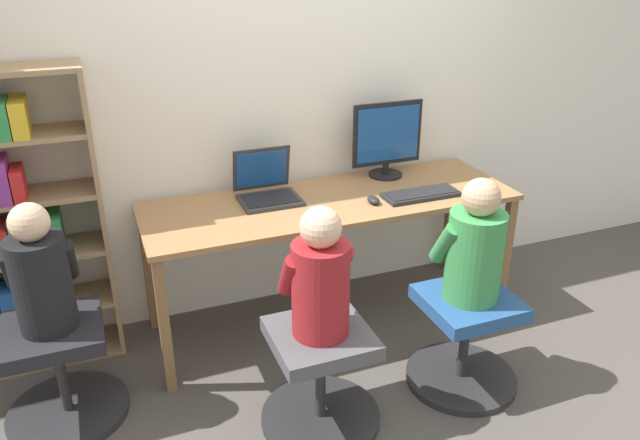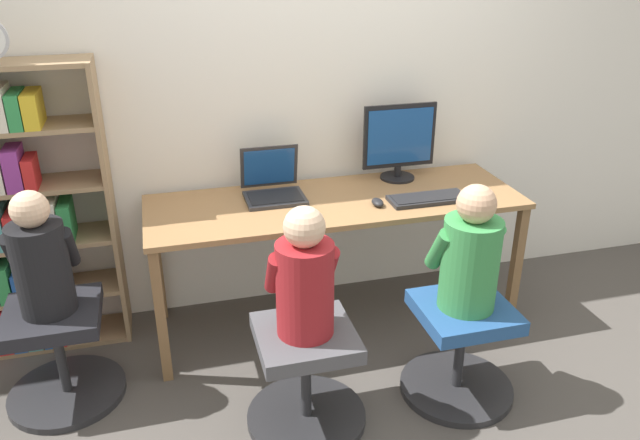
{
  "view_description": "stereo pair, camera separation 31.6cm",
  "coord_description": "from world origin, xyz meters",
  "px_view_note": "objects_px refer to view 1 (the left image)",
  "views": [
    {
      "loc": [
        -1.2,
        -2.56,
        2.07
      ],
      "look_at": [
        -0.15,
        0.12,
        0.76
      ],
      "focal_mm": 35.0,
      "sensor_mm": 36.0,
      "label": 1
    },
    {
      "loc": [
        -0.89,
        -2.66,
        2.07
      ],
      "look_at": [
        -0.15,
        0.12,
        0.76
      ],
      "focal_mm": 35.0,
      "sensor_mm": 36.0,
      "label": 2
    }
  ],
  "objects_px": {
    "person_near_shelf": "(40,274)",
    "laptop": "(267,189)",
    "desktop_monitor": "(387,140)",
    "office_chair_side": "(61,371)",
    "person_at_monitor": "(475,247)",
    "bookshelf": "(11,233)",
    "keyboard": "(421,194)",
    "person_at_laptop": "(320,279)",
    "office_chair_left": "(465,339)",
    "office_chair_right": "(321,376)"
  },
  "relations": [
    {
      "from": "desktop_monitor",
      "to": "office_chair_left",
      "type": "distance_m",
      "value": 1.23
    },
    {
      "from": "person_at_laptop",
      "to": "person_near_shelf",
      "type": "height_order",
      "value": "same"
    },
    {
      "from": "person_at_monitor",
      "to": "person_at_laptop",
      "type": "height_order",
      "value": "person_at_monitor"
    },
    {
      "from": "desktop_monitor",
      "to": "office_chair_left",
      "type": "relative_size",
      "value": 0.8
    },
    {
      "from": "desktop_monitor",
      "to": "person_at_monitor",
      "type": "bearing_deg",
      "value": -91.91
    },
    {
      "from": "office_chair_right",
      "to": "bookshelf",
      "type": "height_order",
      "value": "bookshelf"
    },
    {
      "from": "keyboard",
      "to": "person_at_monitor",
      "type": "relative_size",
      "value": 0.7
    },
    {
      "from": "keyboard",
      "to": "person_at_monitor",
      "type": "distance_m",
      "value": 0.62
    },
    {
      "from": "office_chair_left",
      "to": "office_chair_side",
      "type": "height_order",
      "value": "same"
    },
    {
      "from": "office_chair_left",
      "to": "office_chair_right",
      "type": "relative_size",
      "value": 1.0
    },
    {
      "from": "office_chair_side",
      "to": "person_at_monitor",
      "type": "bearing_deg",
      "value": -13.79
    },
    {
      "from": "office_chair_right",
      "to": "person_near_shelf",
      "type": "distance_m",
      "value": 1.3
    },
    {
      "from": "keyboard",
      "to": "bookshelf",
      "type": "height_order",
      "value": "bookshelf"
    },
    {
      "from": "keyboard",
      "to": "office_chair_right",
      "type": "bearing_deg",
      "value": -143.1
    },
    {
      "from": "office_chair_side",
      "to": "person_at_laptop",
      "type": "bearing_deg",
      "value": -23.04
    },
    {
      "from": "desktop_monitor",
      "to": "office_chair_side",
      "type": "height_order",
      "value": "desktop_monitor"
    },
    {
      "from": "office_chair_left",
      "to": "office_chair_right",
      "type": "distance_m",
      "value": 0.77
    },
    {
      "from": "keyboard",
      "to": "office_chair_left",
      "type": "distance_m",
      "value": 0.82
    },
    {
      "from": "office_chair_side",
      "to": "bookshelf",
      "type": "bearing_deg",
      "value": 105.7
    },
    {
      "from": "person_at_monitor",
      "to": "bookshelf",
      "type": "relative_size",
      "value": 0.39
    },
    {
      "from": "office_chair_right",
      "to": "bookshelf",
      "type": "distance_m",
      "value": 1.66
    },
    {
      "from": "bookshelf",
      "to": "office_chair_left",
      "type": "bearing_deg",
      "value": -25.65
    },
    {
      "from": "office_chair_right",
      "to": "office_chair_side",
      "type": "bearing_deg",
      "value": 156.78
    },
    {
      "from": "desktop_monitor",
      "to": "office_chair_left",
      "type": "bearing_deg",
      "value": -91.9
    },
    {
      "from": "person_near_shelf",
      "to": "keyboard",
      "type": "bearing_deg",
      "value": 4.52
    },
    {
      "from": "bookshelf",
      "to": "desktop_monitor",
      "type": "bearing_deg",
      "value": 0.44
    },
    {
      "from": "bookshelf",
      "to": "office_chair_side",
      "type": "height_order",
      "value": "bookshelf"
    },
    {
      "from": "office_chair_left",
      "to": "person_near_shelf",
      "type": "bearing_deg",
      "value": 165.96
    },
    {
      "from": "desktop_monitor",
      "to": "bookshelf",
      "type": "relative_size",
      "value": 0.29
    },
    {
      "from": "bookshelf",
      "to": "person_near_shelf",
      "type": "height_order",
      "value": "bookshelf"
    },
    {
      "from": "keyboard",
      "to": "person_at_monitor",
      "type": "xyz_separation_m",
      "value": [
        -0.07,
        -0.62,
        -0.02
      ]
    },
    {
      "from": "keyboard",
      "to": "person_at_laptop",
      "type": "relative_size",
      "value": 0.72
    },
    {
      "from": "laptop",
      "to": "bookshelf",
      "type": "xyz_separation_m",
      "value": [
        -1.29,
        0.07,
        -0.07
      ]
    },
    {
      "from": "office_chair_right",
      "to": "person_near_shelf",
      "type": "xyz_separation_m",
      "value": [
        -1.1,
        0.48,
        0.51
      ]
    },
    {
      "from": "laptop",
      "to": "person_at_monitor",
      "type": "xyz_separation_m",
      "value": [
        0.73,
        -0.89,
        -0.06
      ]
    },
    {
      "from": "person_at_laptop",
      "to": "person_near_shelf",
      "type": "relative_size",
      "value": 1.0
    },
    {
      "from": "office_chair_right",
      "to": "desktop_monitor",
      "type": "bearing_deg",
      "value": 50.91
    },
    {
      "from": "office_chair_left",
      "to": "bookshelf",
      "type": "distance_m",
      "value": 2.29
    },
    {
      "from": "laptop",
      "to": "office_chair_side",
      "type": "height_order",
      "value": "laptop"
    },
    {
      "from": "office_chair_right",
      "to": "person_at_laptop",
      "type": "bearing_deg",
      "value": 90.0
    },
    {
      "from": "keyboard",
      "to": "person_at_laptop",
      "type": "distance_m",
      "value": 1.05
    },
    {
      "from": "person_near_shelf",
      "to": "laptop",
      "type": "bearing_deg",
      "value": 20.44
    },
    {
      "from": "bookshelf",
      "to": "person_near_shelf",
      "type": "xyz_separation_m",
      "value": [
        0.14,
        -0.5,
        0.0
      ]
    },
    {
      "from": "bookshelf",
      "to": "laptop",
      "type": "bearing_deg",
      "value": -3.25
    },
    {
      "from": "person_at_laptop",
      "to": "office_chair_side",
      "type": "distance_m",
      "value": 1.3
    },
    {
      "from": "office_chair_side",
      "to": "keyboard",
      "type": "bearing_deg",
      "value": 4.64
    },
    {
      "from": "office_chair_left",
      "to": "person_near_shelf",
      "type": "relative_size",
      "value": 0.94
    },
    {
      "from": "office_chair_left",
      "to": "bookshelf",
      "type": "xyz_separation_m",
      "value": [
        -2.02,
        0.97,
        0.51
      ]
    },
    {
      "from": "person_at_monitor",
      "to": "bookshelf",
      "type": "bearing_deg",
      "value": 154.45
    },
    {
      "from": "office_chair_left",
      "to": "person_at_laptop",
      "type": "xyz_separation_m",
      "value": [
        -0.77,
        -0.0,
        0.51
      ]
    }
  ]
}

